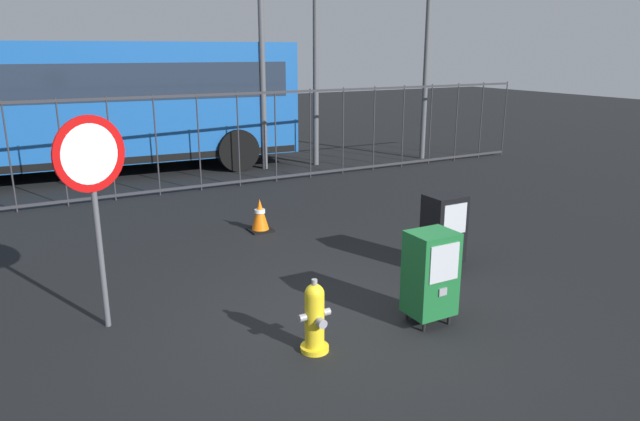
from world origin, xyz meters
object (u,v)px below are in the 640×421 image
Objects in this scene: fire_hydrant at (315,318)px; street_light_far_left at (261,10)px; stop_sign at (92,179)px; newspaper_box_secondary at (444,228)px; traffic_cone at (260,215)px; bus_near at (63,101)px; street_light_near_left at (316,9)px; newspaper_box_primary at (431,273)px; bus_far at (59,88)px.

fire_hydrant is 0.12× the size of street_light_far_left.
stop_sign is 8.68m from street_light_far_left.
newspaper_box_secondary is (2.50, 1.08, 0.22)m from fire_hydrant.
newspaper_box_secondary is at bearing -61.92° from traffic_cone.
stop_sign is (-4.18, 0.43, 1.03)m from newspaper_box_secondary.
bus_near is 6.20m from street_light_near_left.
street_light_near_left is at bearing -6.81° from street_light_far_left.
newspaper_box_primary is 15.01m from bus_far.
street_light_near_left reaches higher than fire_hydrant.
fire_hydrant is at bearing -105.42° from traffic_cone.
stop_sign is 13.28m from bus_far.
street_light_far_left is (4.82, 6.91, 2.11)m from stop_sign.
newspaper_box_secondary is 0.10× the size of bus_near.
street_light_near_left is 1.35m from street_light_far_left.
fire_hydrant is 14.84m from bus_far.
newspaper_box_secondary is 8.10m from street_light_near_left.
street_light_far_left reaches higher than traffic_cone.
fire_hydrant is 0.12× the size of street_light_near_left.
street_light_near_left reaches higher than traffic_cone.
street_light_far_left reaches higher than bus_near.
bus_near is (-2.17, 6.15, 1.45)m from traffic_cone.
newspaper_box_primary is at bearing -110.63° from street_light_near_left.
fire_hydrant is at bearing -91.01° from bus_far.
traffic_cone is 0.05× the size of bus_near.
newspaper_box_secondary is at bearing 23.32° from fire_hydrant.
newspaper_box_secondary is (1.15, 1.14, 0.00)m from newspaper_box_primary.
traffic_cone is at bearing -114.38° from street_light_far_left.
newspaper_box_primary is at bearing -85.56° from traffic_cone.
newspaper_box_secondary is 1.92× the size of traffic_cone.
stop_sign is 0.21× the size of bus_far.
traffic_cone is at bearing -127.64° from street_light_near_left.
newspaper_box_secondary is 0.16× the size of street_light_near_left.
street_light_far_left is (2.09, 4.61, 3.45)m from traffic_cone.
street_light_near_left is at bearing 47.62° from stop_sign.
newspaper_box_primary is at bearing -85.85° from bus_far.
bus_far is at bearing 99.50° from traffic_cone.
bus_near is 4.81m from bus_far.
stop_sign is at bearing 174.19° from newspaper_box_secondary.
newspaper_box_secondary is 0.10× the size of bus_far.
bus_near is at bearing 112.19° from newspaper_box_secondary.
bus_far is at bearing 86.13° from stop_sign.
fire_hydrant is at bearing -79.99° from bus_near.
stop_sign is at bearing -124.87° from street_light_far_left.
street_light_far_left is at bearing 173.19° from street_light_near_left.
fire_hydrant is 2.74m from newspaper_box_secondary.
fire_hydrant is at bearing -110.45° from street_light_far_left.
stop_sign reaches higher than traffic_cone.
street_light_near_left is 1.02× the size of street_light_far_left.
traffic_cone is 6.13m from street_light_far_left.
newspaper_box_primary is 0.46× the size of stop_sign.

